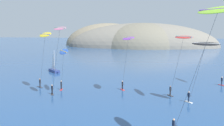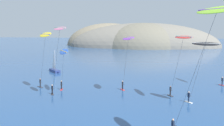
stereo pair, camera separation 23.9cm
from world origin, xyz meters
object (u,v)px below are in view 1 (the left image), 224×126
at_px(sailboat_near, 55,70).
at_px(kitesurfer_yellow, 45,39).
at_px(kitesurfer_blue, 63,55).
at_px(kitesurfer_purple, 128,43).
at_px(kitesurfer_black, 204,49).
at_px(kitesurfer_lime, 214,21).
at_px(kitesurfer_red, 182,42).
at_px(kitesurfer_pink, 59,36).

height_order(sailboat_near, kitesurfer_yellow, kitesurfer_yellow).
relative_size(kitesurfer_blue, kitesurfer_yellow, 0.73).
height_order(kitesurfer_purple, kitesurfer_blue, kitesurfer_purple).
bearing_deg(kitesurfer_black, kitesurfer_lime, -95.69).
bearing_deg(sailboat_near, kitesurfer_black, -38.20).
bearing_deg(kitesurfer_red, kitesurfer_lime, -85.97).
bearing_deg(kitesurfer_purple, kitesurfer_pink, -152.65).
xyz_separation_m(kitesurfer_lime, kitesurfer_yellow, (-24.72, 21.88, -2.50)).
distance_m(kitesurfer_red, kitesurfer_blue, 19.93).
bearing_deg(kitesurfer_blue, kitesurfer_black, -10.60).
height_order(kitesurfer_red, kitesurfer_pink, kitesurfer_pink).
bearing_deg(kitesurfer_yellow, kitesurfer_purple, 0.13).
relative_size(kitesurfer_blue, kitesurfer_black, 0.83).
bearing_deg(kitesurfer_blue, kitesurfer_pink, -79.01).
height_order(kitesurfer_lime, kitesurfer_black, kitesurfer_lime).
relative_size(kitesurfer_red, kitesurfer_blue, 1.31).
bearing_deg(kitesurfer_yellow, sailboat_near, 107.61).
relative_size(kitesurfer_lime, kitesurfer_blue, 1.69).
distance_m(kitesurfer_lime, kitesurfer_black, 17.00).
bearing_deg(kitesurfer_pink, sailboat_near, 113.35).
xyz_separation_m(kitesurfer_pink, kitesurfer_yellow, (-4.60, 5.23, -0.67)).
distance_m(kitesurfer_red, kitesurfer_pink, 18.91).
bearing_deg(kitesurfer_red, kitesurfer_black, -29.96).
bearing_deg(kitesurfer_purple, kitesurfer_blue, -173.97).
distance_m(kitesurfer_purple, kitesurfer_lime, 24.25).
relative_size(kitesurfer_purple, kitesurfer_black, 1.06).
height_order(kitesurfer_purple, kitesurfer_pink, kitesurfer_pink).
relative_size(kitesurfer_lime, kitesurfer_red, 1.29).
bearing_deg(sailboat_near, kitesurfer_lime, -53.63).
distance_m(kitesurfer_purple, kitesurfer_black, 12.78).
bearing_deg(kitesurfer_red, kitesurfer_blue, 172.66).
height_order(kitesurfer_blue, kitesurfer_yellow, kitesurfer_yellow).
bearing_deg(kitesurfer_black, sailboat_near, 141.80).
xyz_separation_m(kitesurfer_lime, kitesurfer_pink, (-20.11, 16.65, -1.83)).
bearing_deg(kitesurfer_pink, kitesurfer_red, 4.79).
bearing_deg(kitesurfer_black, kitesurfer_blue, 169.40).
bearing_deg(kitesurfer_red, kitesurfer_purple, 156.90).
relative_size(kitesurfer_blue, kitesurfer_pink, 0.68).
xyz_separation_m(kitesurfer_red, kitesurfer_blue, (-19.63, 2.53, -2.40)).
bearing_deg(kitesurfer_yellow, kitesurfer_red, -8.87).
xyz_separation_m(sailboat_near, kitesurfer_purple, (21.30, -20.50, 8.21)).
distance_m(kitesurfer_purple, kitesurfer_yellow, 14.79).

